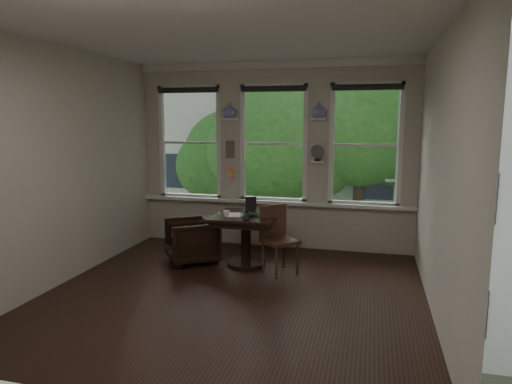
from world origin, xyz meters
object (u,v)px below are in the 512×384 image
(table, at_px, (246,240))
(side_chair_right, at_px, (280,241))
(armchair_left, at_px, (192,241))
(mug, at_px, (226,214))
(laptop, at_px, (254,216))

(table, bearing_deg, side_chair_right, -19.87)
(armchair_left, height_order, mug, mug)
(armchair_left, distance_m, laptop, 1.06)
(armchair_left, distance_m, mug, 0.77)
(table, height_order, laptop, laptop)
(armchair_left, xyz_separation_m, laptop, (0.96, -0.05, 0.44))
(armchair_left, relative_size, mug, 7.70)
(laptop, height_order, mug, mug)
(side_chair_right, distance_m, mug, 0.84)
(table, xyz_separation_m, armchair_left, (-0.82, -0.04, -0.05))
(laptop, bearing_deg, table, 164.50)
(armchair_left, bearing_deg, laptop, 51.76)
(table, relative_size, mug, 9.73)
(side_chair_right, bearing_deg, laptop, 120.41)
(side_chair_right, xyz_separation_m, mug, (-0.77, 0.00, 0.33))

